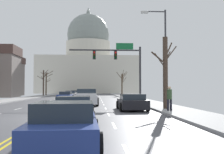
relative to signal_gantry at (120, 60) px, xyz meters
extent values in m
cube|color=#4B4B50|center=(-5.35, -14.75, -4.79)|extent=(14.00, 180.00, 0.06)
cube|color=yellow|center=(-5.47, -14.75, -4.75)|extent=(0.10, 176.40, 0.00)
cube|color=yellow|center=(-5.23, -14.75, -4.75)|extent=(0.10, 176.40, 0.00)
cube|color=silver|center=(-1.85, -23.25, -4.75)|extent=(0.12, 2.20, 0.00)
cube|color=silver|center=(-1.85, -18.05, -4.75)|extent=(0.12, 2.20, 0.00)
cube|color=silver|center=(-1.85, -12.85, -4.75)|extent=(0.12, 2.20, 0.00)
cube|color=silver|center=(-1.85, -7.65, -4.75)|extent=(0.12, 2.20, 0.00)
cube|color=silver|center=(-1.85, -2.45, -4.75)|extent=(0.12, 2.20, 0.00)
cube|color=silver|center=(-1.85, 2.75, -4.75)|extent=(0.12, 2.20, 0.00)
cube|color=silver|center=(-1.85, 7.95, -4.75)|extent=(0.12, 2.20, 0.00)
cube|color=silver|center=(-1.85, 13.15, -4.75)|extent=(0.12, 2.20, 0.00)
cube|color=silver|center=(-1.85, 18.35, -4.75)|extent=(0.12, 2.20, 0.00)
cube|color=silver|center=(-1.85, 23.55, -4.75)|extent=(0.12, 2.20, 0.00)
cube|color=silver|center=(-1.85, 28.75, -4.75)|extent=(0.12, 2.20, 0.00)
cube|color=silver|center=(-1.85, 33.95, -4.75)|extent=(0.12, 2.20, 0.00)
cube|color=silver|center=(-1.85, 39.15, -4.75)|extent=(0.12, 2.20, 0.00)
cube|color=silver|center=(-1.85, 44.35, -4.75)|extent=(0.12, 2.20, 0.00)
cube|color=silver|center=(-1.85, 49.55, -4.75)|extent=(0.12, 2.20, 0.00)
cube|color=silver|center=(-8.85, -7.65, -4.75)|extent=(0.12, 2.20, 0.00)
cube|color=silver|center=(-8.85, -2.45, -4.75)|extent=(0.12, 2.20, 0.00)
cube|color=silver|center=(-8.85, 2.75, -4.75)|extent=(0.12, 2.20, 0.00)
cube|color=silver|center=(-8.85, 7.95, -4.75)|extent=(0.12, 2.20, 0.00)
cube|color=silver|center=(-8.85, 13.15, -4.75)|extent=(0.12, 2.20, 0.00)
cube|color=silver|center=(-8.85, 18.35, -4.75)|extent=(0.12, 2.20, 0.00)
cube|color=silver|center=(-8.85, 23.55, -4.75)|extent=(0.12, 2.20, 0.00)
cube|color=silver|center=(-8.85, 28.75, -4.75)|extent=(0.12, 2.20, 0.00)
cube|color=silver|center=(-8.85, 33.95, -4.75)|extent=(0.12, 2.20, 0.00)
cube|color=silver|center=(-8.85, 39.15, -4.75)|extent=(0.12, 2.20, 0.00)
cube|color=silver|center=(-8.85, 44.35, -4.75)|extent=(0.12, 2.20, 0.00)
cube|color=silver|center=(-8.85, 49.55, -4.75)|extent=(0.12, 2.20, 0.00)
cube|color=#999999|center=(3.15, -14.75, -4.69)|extent=(3.00, 180.00, 0.14)
cylinder|color=#28282D|center=(2.25, 0.01, -1.56)|extent=(0.22, 0.22, 6.11)
cylinder|color=#28282D|center=(-1.65, 0.01, 1.09)|extent=(7.80, 0.16, 0.16)
cube|color=black|center=(-0.48, 0.01, 0.53)|extent=(0.32, 0.28, 0.92)
sphere|color=red|center=(-0.48, -0.15, 0.81)|extent=(0.22, 0.22, 0.22)
sphere|color=#332B05|center=(-0.48, -0.15, 0.53)|extent=(0.22, 0.22, 0.22)
sphere|color=black|center=(-0.48, -0.15, 0.25)|extent=(0.22, 0.22, 0.22)
cube|color=black|center=(-2.82, 0.01, 0.53)|extent=(0.32, 0.28, 0.92)
sphere|color=red|center=(-2.82, -0.15, 0.81)|extent=(0.22, 0.22, 0.22)
sphere|color=#332B05|center=(-2.82, -0.15, 0.53)|extent=(0.22, 0.22, 0.22)
sphere|color=black|center=(-2.82, -0.15, 0.25)|extent=(0.22, 0.22, 0.22)
cube|color=#146033|center=(0.53, 0.03, 1.54)|extent=(1.90, 0.06, 0.70)
cylinder|color=#333338|center=(2.85, -8.82, -0.75)|extent=(0.14, 0.14, 7.74)
cylinder|color=#333338|center=(2.02, -8.82, 2.98)|extent=(1.66, 0.09, 0.09)
cube|color=#B2B2AD|center=(1.19, -8.82, 2.91)|extent=(0.56, 0.24, 0.16)
cube|color=beige|center=(-5.35, 69.06, 1.35)|extent=(33.16, 23.91, 12.21)
cylinder|color=beige|center=(-5.35, 69.06, 10.48)|extent=(15.70, 15.70, 6.05)
sphere|color=gray|center=(-5.35, 69.06, 16.13)|extent=(15.03, 15.03, 15.03)
cone|color=gray|center=(-5.35, 69.06, 24.85)|extent=(1.80, 1.80, 2.40)
cube|color=silver|center=(-3.55, -3.28, -4.15)|extent=(2.10, 5.38, 0.77)
cube|color=#1E2833|center=(-3.57, -2.54, -3.47)|extent=(1.86, 1.86, 0.60)
cube|color=silver|center=(-3.49, -5.89, -3.66)|extent=(1.82, 0.14, 0.22)
cylinder|color=black|center=(-4.58, -1.70, -4.36)|extent=(0.30, 0.81, 0.80)
cylinder|color=black|center=(-2.60, -1.66, -4.36)|extent=(0.30, 0.81, 0.80)
cylinder|color=black|center=(-4.50, -4.91, -4.36)|extent=(0.30, 0.81, 0.80)
cylinder|color=black|center=(-2.52, -4.86, -4.36)|extent=(0.30, 0.81, 0.80)
cube|color=black|center=(0.08, -9.40, -4.27)|extent=(1.93, 4.49, 0.65)
cube|color=#232D38|center=(0.08, -9.70, -3.74)|extent=(1.69, 2.20, 0.41)
cylinder|color=black|center=(-0.88, -8.02, -4.44)|extent=(0.22, 0.64, 0.64)
cylinder|color=black|center=(1.02, -8.01, -4.44)|extent=(0.22, 0.64, 0.64)
cylinder|color=black|center=(-0.86, -10.80, -4.44)|extent=(0.22, 0.64, 0.64)
cylinder|color=black|center=(1.04, -10.79, -4.44)|extent=(0.22, 0.64, 0.64)
cube|color=#9EA3A8|center=(-3.72, -16.47, -4.27)|extent=(1.85, 4.73, 0.64)
cube|color=#232D38|center=(-3.71, -16.82, -3.73)|extent=(1.58, 2.08, 0.46)
cylinder|color=black|center=(-4.63, -15.04, -4.44)|extent=(0.23, 0.64, 0.64)
cylinder|color=black|center=(-2.88, -15.00, -4.44)|extent=(0.23, 0.64, 0.64)
cylinder|color=black|center=(-4.56, -17.95, -4.44)|extent=(0.23, 0.64, 0.64)
cylinder|color=black|center=(-2.82, -17.91, -4.44)|extent=(0.23, 0.64, 0.64)
cube|color=navy|center=(-3.52, -22.54, -4.27)|extent=(1.88, 4.46, 0.65)
cube|color=#232D38|center=(-3.51, -22.81, -3.71)|extent=(1.58, 1.98, 0.47)
cylinder|color=black|center=(-4.43, -21.20, -4.44)|extent=(0.24, 0.65, 0.64)
cylinder|color=black|center=(-2.71, -21.14, -4.44)|extent=(0.24, 0.65, 0.64)
cylinder|color=black|center=(-4.34, -23.93, -4.44)|extent=(0.24, 0.65, 0.64)
cylinder|color=black|center=(-2.61, -23.87, -4.44)|extent=(0.24, 0.65, 0.64)
cube|color=navy|center=(-7.00, 9.88, -4.30)|extent=(1.94, 4.68, 0.59)
cube|color=#232D38|center=(-6.99, 10.17, -3.79)|extent=(1.64, 2.23, 0.44)
cylinder|color=black|center=(-6.16, 8.41, -4.44)|extent=(0.24, 0.65, 0.64)
cylinder|color=black|center=(-7.94, 8.47, -4.44)|extent=(0.24, 0.65, 0.64)
cylinder|color=black|center=(-6.06, 11.28, -4.44)|extent=(0.24, 0.65, 0.64)
cylinder|color=black|center=(-7.84, 11.34, -4.44)|extent=(0.24, 0.65, 0.64)
cube|color=silver|center=(-7.14, 19.81, -4.29)|extent=(1.96, 4.65, 0.62)
cube|color=#232D38|center=(-7.14, 19.91, -3.77)|extent=(1.69, 2.09, 0.42)
cylinder|color=black|center=(-6.18, 18.40, -4.44)|extent=(0.23, 0.64, 0.64)
cylinder|color=black|center=(-8.06, 18.36, -4.44)|extent=(0.23, 0.64, 0.64)
cylinder|color=black|center=(-6.23, 21.26, -4.44)|extent=(0.23, 0.64, 0.64)
cylinder|color=black|center=(-8.11, 21.23, -4.44)|extent=(0.23, 0.64, 0.64)
cube|color=silver|center=(-7.31, 32.69, -4.29)|extent=(2.00, 4.28, 0.62)
cube|color=#232D38|center=(-7.29, 33.08, -3.78)|extent=(1.71, 2.15, 0.40)
cylinder|color=black|center=(-6.41, 31.35, -4.44)|extent=(0.24, 0.65, 0.64)
cylinder|color=black|center=(-8.28, 31.41, -4.44)|extent=(0.24, 0.65, 0.64)
cylinder|color=black|center=(-6.33, 33.97, -4.44)|extent=(0.24, 0.65, 0.64)
cylinder|color=black|center=(-8.20, 34.03, -4.44)|extent=(0.24, 0.65, 0.64)
cube|color=#47332D|center=(-23.76, 31.73, 3.27)|extent=(8.92, 9.97, 1.45)
cylinder|color=#4C3D2D|center=(2.93, 28.31, -2.58)|extent=(0.30, 0.30, 4.07)
cylinder|color=#4C3D2D|center=(2.36, 28.36, -0.39)|extent=(1.24, 0.22, 1.53)
cylinder|color=#4C3D2D|center=(3.39, 28.26, -0.21)|extent=(0.98, 0.17, 1.47)
cylinder|color=#4C3D2D|center=(2.89, 28.64, -0.70)|extent=(0.15, 0.73, 0.89)
cylinder|color=#4C3D2D|center=(3.46, 28.04, -0.49)|extent=(1.17, 0.66, 1.66)
cylinder|color=#4C3D2D|center=(3.19, 27.90, -0.49)|extent=(0.67, 0.95, 1.18)
cylinder|color=#4C3D2D|center=(3.42, 28.54, -1.39)|extent=(1.08, 0.56, 1.38)
cylinder|color=#4C3D2D|center=(3.11, 28.81, -0.43)|extent=(0.50, 1.13, 1.54)
cylinder|color=#423328|center=(2.53, -9.97, -1.94)|extent=(0.36, 0.36, 5.35)
cylinder|color=#423328|center=(1.98, -10.14, -0.86)|extent=(1.20, 0.47, 0.93)
cylinder|color=#423328|center=(3.04, -9.67, -0.48)|extent=(1.11, 0.71, 1.28)
cylinder|color=#423328|center=(2.90, -9.53, -0.19)|extent=(0.87, 1.00, 1.33)
cylinder|color=#423328|center=(2.16, -9.87, -1.05)|extent=(0.82, 0.29, 1.19)
cylinder|color=#423328|center=(2.80, -9.67, -0.66)|extent=(0.64, 0.71, 0.79)
cylinder|color=#4C3D2D|center=(-13.85, 33.19, -2.07)|extent=(0.28, 0.28, 5.09)
cylinder|color=#4C3D2D|center=(-13.72, 33.50, 0.04)|extent=(0.40, 0.74, 1.07)
cylinder|color=#4C3D2D|center=(-13.38, 33.34, -1.47)|extent=(1.03, 0.41, 0.70)
cylinder|color=#4C3D2D|center=(-13.14, 33.69, 0.44)|extent=(1.53, 1.12, 1.03)
cylinder|color=#4C3D2D|center=(-13.12, 33.18, -0.22)|extent=(1.50, 0.12, 0.86)
cylinder|color=#4C3D2D|center=(-14.45, 33.00, 0.09)|extent=(1.29, 0.48, 0.98)
cylinder|color=#4C3D2D|center=(-13.42, 33.31, -1.12)|extent=(0.93, 0.31, 0.93)
cylinder|color=#4C3D2D|center=(3.32, 32.30, -2.22)|extent=(0.28, 0.28, 4.79)
cylinder|color=#4C3D2D|center=(3.34, 31.50, -0.62)|extent=(0.12, 1.64, 1.00)
cylinder|color=#4C3D2D|center=(3.45, 31.78, 0.24)|extent=(0.33, 1.10, 1.49)
cylinder|color=#4C3D2D|center=(3.45, 31.86, -1.33)|extent=(0.36, 0.97, 0.78)
cylinder|color=#4C3D2D|center=(3.56, 32.60, -1.02)|extent=(0.56, 0.67, 0.80)
cylinder|color=#423328|center=(-13.52, 28.22, -1.97)|extent=(0.27, 0.27, 5.29)
cylinder|color=#423328|center=(-13.19, 27.71, -0.55)|extent=(0.80, 1.13, 1.06)
cylinder|color=#423328|center=(-13.16, 28.83, 0.31)|extent=(0.85, 1.33, 1.14)
cylinder|color=#423328|center=(-14.11, 27.81, -0.92)|extent=(1.25, 0.89, 0.81)
cylinder|color=#423328|center=(-13.85, 28.71, -0.93)|extent=(0.75, 1.08, 0.76)
cylinder|color=black|center=(2.21, -11.90, -4.21)|extent=(0.16, 0.16, 0.81)
cylinder|color=black|center=(2.39, -11.90, -4.21)|extent=(0.16, 0.16, 0.81)
cylinder|color=#334C2D|center=(2.30, -11.90, -3.52)|extent=(0.34, 0.34, 0.66)
sphere|color=#D6B28E|center=(2.30, -11.90, -3.07)|extent=(0.22, 0.22, 0.22)
camera|label=1|loc=(-2.67, -30.36, -3.11)|focal=44.54mm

